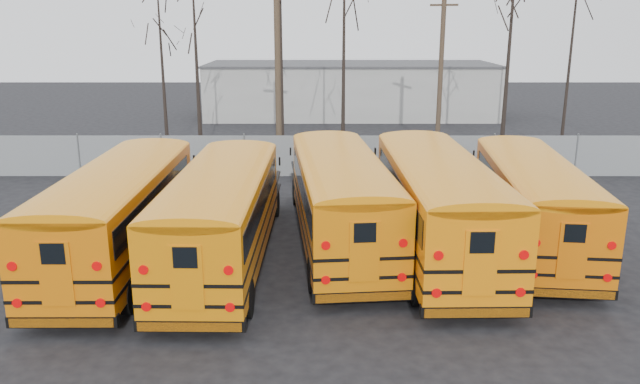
{
  "coord_description": "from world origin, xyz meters",
  "views": [
    {
      "loc": [
        -0.35,
        -17.45,
        7.3
      ],
      "look_at": [
        -0.36,
        3.25,
        1.6
      ],
      "focal_mm": 35.0,
      "sensor_mm": 36.0,
      "label": 1
    }
  ],
  "objects_px": {
    "bus_e": "(532,195)",
    "utility_pole_left": "(278,66)",
    "bus_a": "(121,205)",
    "bus_c": "(340,192)",
    "bus_d": "(437,196)",
    "bus_b": "(223,208)",
    "utility_pole_right": "(441,73)"
  },
  "relations": [
    {
      "from": "bus_e",
      "to": "utility_pole_left",
      "type": "height_order",
      "value": "utility_pole_left"
    },
    {
      "from": "bus_a",
      "to": "bus_c",
      "type": "xyz_separation_m",
      "value": [
        6.75,
        1.43,
        0.02
      ]
    },
    {
      "from": "bus_a",
      "to": "bus_e",
      "type": "relative_size",
      "value": 1.03
    },
    {
      "from": "bus_d",
      "to": "bus_e",
      "type": "distance_m",
      "value": 3.36
    },
    {
      "from": "bus_c",
      "to": "utility_pole_left",
      "type": "xyz_separation_m",
      "value": [
        -2.84,
        12.95,
        3.18
      ]
    },
    {
      "from": "bus_b",
      "to": "utility_pole_left",
      "type": "xyz_separation_m",
      "value": [
        0.76,
        14.61,
        3.21
      ]
    },
    {
      "from": "bus_a",
      "to": "bus_e",
      "type": "distance_m",
      "value": 13.14
    },
    {
      "from": "bus_a",
      "to": "utility_pole_left",
      "type": "relative_size",
      "value": 1.15
    },
    {
      "from": "bus_b",
      "to": "utility_pole_right",
      "type": "distance_m",
      "value": 20.04
    },
    {
      "from": "bus_d",
      "to": "bus_e",
      "type": "relative_size",
      "value": 1.07
    },
    {
      "from": "bus_c",
      "to": "bus_e",
      "type": "relative_size",
      "value": 1.05
    },
    {
      "from": "bus_c",
      "to": "utility_pole_right",
      "type": "relative_size",
      "value": 1.33
    },
    {
      "from": "bus_e",
      "to": "utility_pole_right",
      "type": "relative_size",
      "value": 1.27
    },
    {
      "from": "bus_c",
      "to": "bus_d",
      "type": "relative_size",
      "value": 0.98
    },
    {
      "from": "utility_pole_left",
      "to": "utility_pole_right",
      "type": "height_order",
      "value": "utility_pole_left"
    },
    {
      "from": "bus_b",
      "to": "utility_pole_left",
      "type": "relative_size",
      "value": 1.15
    },
    {
      "from": "utility_pole_right",
      "to": "bus_c",
      "type": "bearing_deg",
      "value": -86.33
    },
    {
      "from": "bus_d",
      "to": "bus_e",
      "type": "bearing_deg",
      "value": 11.48
    },
    {
      "from": "bus_d",
      "to": "utility_pole_left",
      "type": "bearing_deg",
      "value": 112.1
    },
    {
      "from": "bus_a",
      "to": "utility_pole_left",
      "type": "bearing_deg",
      "value": 74.48
    },
    {
      "from": "bus_b",
      "to": "bus_d",
      "type": "relative_size",
      "value": 0.95
    },
    {
      "from": "utility_pole_left",
      "to": "bus_b",
      "type": "bearing_deg",
      "value": -86.16
    },
    {
      "from": "bus_d",
      "to": "utility_pole_left",
      "type": "relative_size",
      "value": 1.21
    },
    {
      "from": "bus_a",
      "to": "bus_b",
      "type": "relative_size",
      "value": 1.0
    },
    {
      "from": "bus_a",
      "to": "utility_pole_left",
      "type": "xyz_separation_m",
      "value": [
        3.91,
        14.37,
        3.2
      ]
    },
    {
      "from": "bus_b",
      "to": "utility_pole_right",
      "type": "relative_size",
      "value": 1.29
    },
    {
      "from": "bus_a",
      "to": "utility_pole_right",
      "type": "bearing_deg",
      "value": 52.78
    },
    {
      "from": "bus_a",
      "to": "bus_d",
      "type": "relative_size",
      "value": 0.96
    },
    {
      "from": "bus_b",
      "to": "utility_pole_left",
      "type": "distance_m",
      "value": 14.97
    },
    {
      "from": "bus_c",
      "to": "bus_b",
      "type": "bearing_deg",
      "value": -160.56
    },
    {
      "from": "bus_b",
      "to": "bus_d",
      "type": "distance_m",
      "value": 6.71
    },
    {
      "from": "bus_e",
      "to": "utility_pole_left",
      "type": "bearing_deg",
      "value": 131.29
    }
  ]
}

